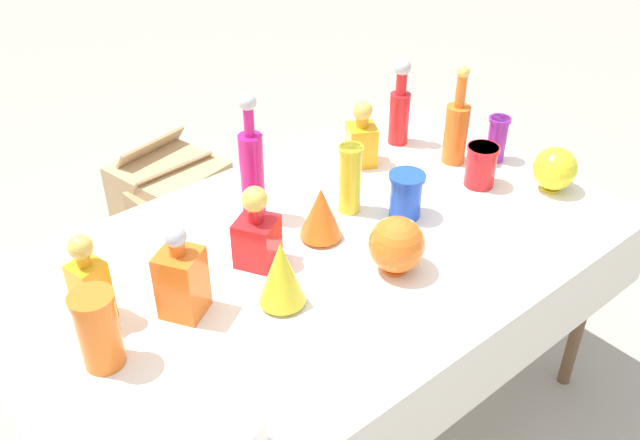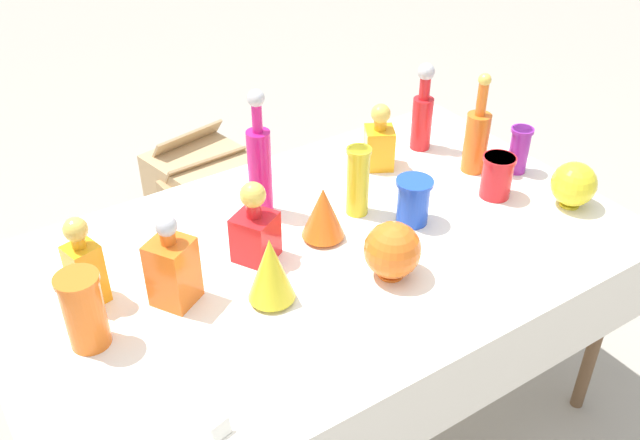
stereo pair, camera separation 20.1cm
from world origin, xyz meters
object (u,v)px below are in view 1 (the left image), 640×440
Objects in this scene: slender_vase_0 at (481,164)px; cardboard_box_behind_right at (190,217)px; square_decanter_3 at (362,138)px; fluted_vase_1 at (281,273)px; slender_vase_4 at (350,177)px; fluted_vase_0 at (321,212)px; square_decanter_0 at (257,233)px; square_decanter_2 at (181,279)px; cardboard_box_behind_left at (171,198)px; round_bowl_0 at (397,245)px; tall_bottle_0 at (252,169)px; slender_vase_1 at (497,137)px; tall_bottle_2 at (456,128)px; round_bowl_1 at (555,169)px; slender_vase_3 at (406,193)px; tall_bottle_1 at (400,108)px; square_decanter_1 at (89,283)px; slender_vase_2 at (98,328)px.

cardboard_box_behind_right is at bearing 108.22° from slender_vase_0.
square_decanter_3 is 1.18× the size of fluted_vase_1.
square_decanter_3 reaches higher than slender_vase_4.
square_decanter_3 is 0.46m from fluted_vase_0.
square_decanter_0 is 1.26× the size of fluted_vase_1.
square_decanter_2 is 0.57× the size of cardboard_box_behind_right.
slender_vase_4 is 1.43m from cardboard_box_behind_left.
square_decanter_2 is at bearing -177.65° from fluted_vase_0.
round_bowl_0 is at bearing -94.35° from cardboard_box_behind_left.
tall_bottle_0 is 2.42× the size of fluted_vase_0.
square_decanter_2 is 1.24m from slender_vase_1.
tall_bottle_0 is 2.91× the size of slender_vase_0.
round_bowl_1 is (0.10, -0.33, -0.05)m from tall_bottle_2.
tall_bottle_0 reaches higher than fluted_vase_1.
tall_bottle_1 is at bearing 47.20° from slender_vase_3.
square_decanter_0 is at bearing -175.54° from slender_vase_4.
slender_vase_4 is at bearing 71.24° from round_bowl_0.
cardboard_box_behind_right is (0.65, 1.16, -0.71)m from square_decanter_2.
square_decanter_1 is 0.56× the size of cardboard_box_behind_right.
round_bowl_0 is (0.06, -0.25, -0.00)m from fluted_vase_0.
cardboard_box_behind_right is at bearing 94.50° from slender_vase_3.
tall_bottle_2 is at bearing 4.19° from slender_vase_2.
round_bowl_1 is at bearing -17.84° from square_decanter_0.
round_bowl_0 is 1.11× the size of round_bowl_1.
slender_vase_2 reaches higher than slender_vase_0.
tall_bottle_1 reaches higher than fluted_vase_0.
fluted_vase_1 is at bearing -176.84° from slender_vase_0.
cardboard_box_behind_left is (-0.57, 1.58, -0.66)m from round_bowl_1.
square_decanter_0 is at bearing 73.06° from fluted_vase_1.
slender_vase_1 is 1.60m from cardboard_box_behind_left.
fluted_vase_0 is 1.47m from cardboard_box_behind_left.
square_decanter_0 is at bearing 134.57° from round_bowl_0.
round_bowl_1 is at bearing -20.70° from fluted_vase_0.
square_decanter_2 reaches higher than slender_vase_1.
slender_vase_2 is at bearing -157.10° from tall_bottle_0.
slender_vase_3 is at bearing -4.48° from square_decanter_2.
slender_vase_0 is 0.69× the size of slender_vase_2.
slender_vase_2 is 1.48m from round_bowl_1.
square_decanter_1 is 0.83m from slender_vase_4.
slender_vase_4 is (-0.43, 0.17, 0.04)m from slender_vase_0.
slender_vase_1 is (0.97, -0.06, -0.01)m from square_decanter_0.
square_decanter_2 is (-1.12, -0.07, -0.02)m from tall_bottle_2.
square_decanter_1 reaches higher than round_bowl_1.
slender_vase_4 is 0.17m from fluted_vase_0.
square_decanter_2 is at bearing 179.14° from slender_vase_1.
round_bowl_1 is (0.15, -0.55, -0.06)m from tall_bottle_1.
cardboard_box_behind_right is (-0.47, 1.09, -0.73)m from tall_bottle_2.
round_bowl_0 is (-0.53, -0.14, 0.01)m from slender_vase_0.
square_decanter_3 is 0.41m from slender_vase_0.
tall_bottle_2 is at bearing 18.82° from slender_vase_3.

